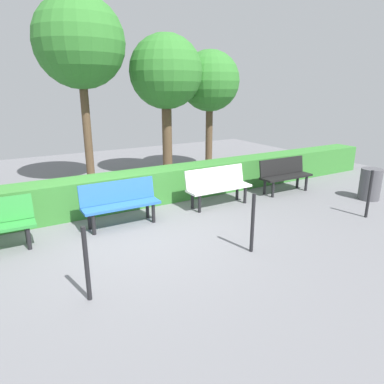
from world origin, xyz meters
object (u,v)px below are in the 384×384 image
(tree_near, at_px, (210,82))
(tree_far, at_px, (80,43))
(bench_black, at_px, (285,174))
(bench_blue, at_px, (120,201))
(tree_mid, at_px, (166,73))
(trash_bin, at_px, (370,184))
(bench_white, at_px, (218,185))

(tree_near, relative_size, tree_far, 0.78)
(bench_black, height_order, bench_blue, same)
(bench_blue, distance_m, tree_mid, 4.60)
(bench_black, relative_size, trash_bin, 1.93)
(bench_black, distance_m, tree_mid, 4.27)
(bench_black, relative_size, bench_blue, 0.97)
(trash_bin, bearing_deg, tree_near, -70.53)
(tree_far, bearing_deg, tree_near, -179.70)
(tree_far, height_order, trash_bin, tree_far)
(bench_blue, xyz_separation_m, tree_mid, (-2.52, -2.94, 2.48))
(tree_mid, bearing_deg, bench_blue, 49.41)
(bench_black, bearing_deg, bench_white, 0.67)
(bench_black, distance_m, bench_blue, 4.38)
(bench_black, relative_size, bench_white, 0.94)
(tree_mid, bearing_deg, tree_near, -175.38)
(trash_bin, bearing_deg, bench_black, -49.17)
(bench_blue, distance_m, tree_near, 5.58)
(bench_black, height_order, trash_bin, bench_black)
(bench_blue, distance_m, tree_far, 4.38)
(tree_mid, relative_size, tree_far, 0.85)
(tree_mid, distance_m, tree_far, 2.37)
(bench_white, xyz_separation_m, tree_near, (-1.76, -3.05, 2.26))
(bench_blue, bearing_deg, tree_near, -142.62)
(bench_black, bearing_deg, trash_bin, 131.67)
(bench_white, bearing_deg, tree_far, -55.74)
(bench_blue, relative_size, tree_mid, 0.37)
(tree_mid, bearing_deg, bench_white, 85.89)
(tree_mid, bearing_deg, trash_bin, 125.48)
(bench_black, height_order, tree_mid, tree_mid)
(bench_blue, xyz_separation_m, tree_near, (-4.07, -3.07, 2.27))
(bench_white, distance_m, tree_mid, 3.84)
(tree_far, bearing_deg, bench_black, 143.69)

